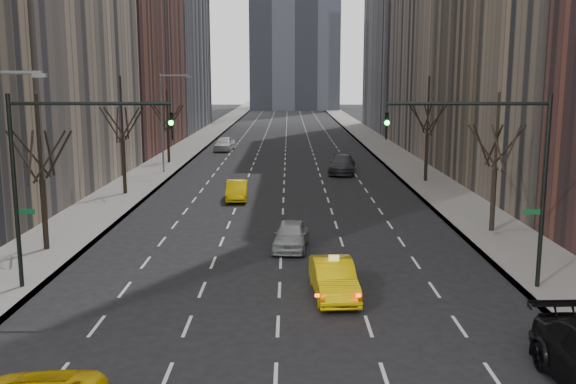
{
  "coord_description": "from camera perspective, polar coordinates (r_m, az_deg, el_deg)",
  "views": [
    {
      "loc": [
        0.38,
        -13.73,
        8.77
      ],
      "look_at": [
        0.35,
        15.74,
        3.5
      ],
      "focal_mm": 40.0,
      "sensor_mm": 36.0,
      "label": 1
    }
  ],
  "objects": [
    {
      "name": "far_taxi",
      "position": [
        46.63,
        -4.57,
        0.13
      ],
      "size": [
        1.64,
        4.28,
        1.39
      ],
      "primitive_type": "imported",
      "rotation": [
        0.0,
        0.0,
        0.04
      ],
      "color": "yellow",
      "rests_on": "ground"
    },
    {
      "name": "taxi_sedan",
      "position": [
        26.25,
        4.07,
        -7.68
      ],
      "size": [
        1.92,
        4.67,
        1.5
      ],
      "primitive_type": "imported",
      "rotation": [
        0.0,
        0.0,
        0.07
      ],
      "color": "#E4BE04",
      "rests_on": "ground"
    },
    {
      "name": "far_suv_grey",
      "position": [
        59.7,
        4.83,
        2.48
      ],
      "size": [
        3.02,
        6.09,
        1.7
      ],
      "primitive_type": "imported",
      "rotation": [
        0.0,
        0.0,
        -0.11
      ],
      "color": "#2E2F34",
      "rests_on": "ground"
    },
    {
      "name": "tree_rw_c",
      "position": [
        55.18,
        12.26,
        4.99
      ],
      "size": [
        3.36,
        3.5,
        8.74
      ],
      "color": "black",
      "rests_on": "ground"
    },
    {
      "name": "sidewalk_right",
      "position": [
        85.02,
        8.1,
        4.17
      ],
      "size": [
        4.5,
        320.0,
        0.15
      ],
      "primitive_type": "cube",
      "color": "slate",
      "rests_on": "ground"
    },
    {
      "name": "tree_lw_b",
      "position": [
        34.44,
        -21.02,
        1.02
      ],
      "size": [
        3.36,
        3.5,
        7.82
      ],
      "color": "black",
      "rests_on": "ground"
    },
    {
      "name": "silver_sedan_ahead",
      "position": [
        33.3,
        0.25,
        -3.85
      ],
      "size": [
        2.1,
        4.39,
        1.45
      ],
      "primitive_type": "imported",
      "rotation": [
        0.0,
        0.0,
        -0.09
      ],
      "color": "#979A9E",
      "rests_on": "ground"
    },
    {
      "name": "traffic_mast_right",
      "position": [
        27.37,
        18.67,
        2.71
      ],
      "size": [
        6.69,
        0.39,
        8.0
      ],
      "color": "black",
      "rests_on": "ground"
    },
    {
      "name": "streetlight_far",
      "position": [
        59.88,
        -10.82,
        6.94
      ],
      "size": [
        2.83,
        0.22,
        9.0
      ],
      "color": "slate",
      "rests_on": "ground"
    },
    {
      "name": "tree_lw_c",
      "position": [
        49.54,
        -14.46,
        4.34
      ],
      "size": [
        3.36,
        3.5,
        8.74
      ],
      "color": "black",
      "rests_on": "ground"
    },
    {
      "name": "tree_lw_d",
      "position": [
        67.09,
        -10.63,
        5.51
      ],
      "size": [
        3.36,
        3.5,
        7.36
      ],
      "color": "black",
      "rests_on": "ground"
    },
    {
      "name": "traffic_mast_left",
      "position": [
        27.62,
        -20.06,
        2.69
      ],
      "size": [
        6.69,
        0.39,
        8.0
      ],
      "color": "black",
      "rests_on": "ground"
    },
    {
      "name": "far_car_white",
      "position": [
        78.32,
        -5.67,
        4.29
      ],
      "size": [
        2.5,
        5.16,
        1.7
      ],
      "primitive_type": "imported",
      "rotation": [
        0.0,
        0.0,
        -0.1
      ],
      "color": "silver",
      "rests_on": "ground"
    },
    {
      "name": "tree_rw_b",
      "position": [
        37.91,
        17.91,
        1.99
      ],
      "size": [
        3.36,
        3.5,
        7.82
      ],
      "color": "black",
      "rests_on": "ground"
    },
    {
      "name": "sidewalk_left",
      "position": [
        85.13,
        -8.5,
        4.17
      ],
      "size": [
        4.5,
        320.0,
        0.15
      ],
      "primitive_type": "cube",
      "color": "slate",
      "rests_on": "ground"
    }
  ]
}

